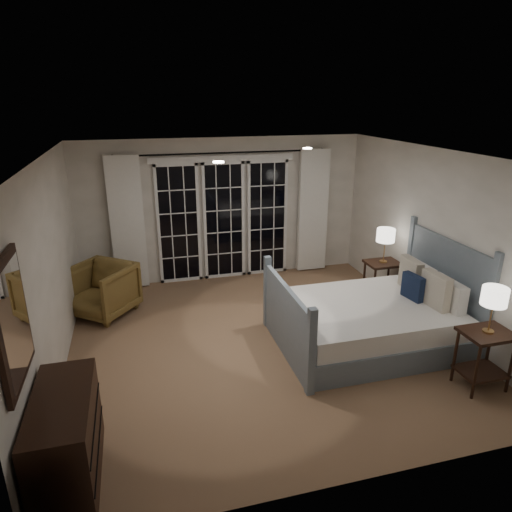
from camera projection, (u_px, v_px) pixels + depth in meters
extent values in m
plane|color=brown|center=(261.00, 342.00, 6.19)|extent=(5.00, 5.00, 0.00)
plane|color=white|center=(262.00, 155.00, 5.36)|extent=(5.00, 5.00, 0.00)
cube|color=white|center=(50.00, 274.00, 5.16)|extent=(0.02, 5.00, 2.50)
cube|color=white|center=(433.00, 240.00, 6.39)|extent=(0.02, 5.00, 2.50)
cube|color=white|center=(223.00, 210.00, 8.05)|extent=(5.00, 0.02, 2.50)
cube|color=white|center=(350.00, 359.00, 3.50)|extent=(5.00, 0.02, 2.50)
cube|color=black|center=(179.00, 224.00, 7.89)|extent=(0.66, 0.02, 2.02)
cube|color=black|center=(224.00, 221.00, 8.09)|extent=(0.66, 0.02, 2.02)
cube|color=black|center=(267.00, 218.00, 8.29)|extent=(0.66, 0.02, 2.02)
cube|color=white|center=(223.00, 159.00, 7.71)|extent=(2.50, 0.04, 0.10)
cylinder|color=black|center=(223.00, 153.00, 7.63)|extent=(3.50, 0.03, 0.03)
cube|color=white|center=(127.00, 223.00, 7.57)|extent=(0.55, 0.10, 2.25)
cube|color=white|center=(313.00, 211.00, 8.38)|extent=(0.55, 0.10, 2.25)
cylinder|color=white|center=(307.00, 148.00, 6.10)|extent=(0.12, 0.12, 0.01)
cylinder|color=white|center=(218.00, 162.00, 4.85)|extent=(0.12, 0.12, 0.01)
cube|color=slate|center=(366.00, 332.00, 6.12)|extent=(2.16, 1.68, 0.32)
cube|color=silver|center=(368.00, 313.00, 6.02)|extent=(2.10, 1.62, 0.26)
cube|color=slate|center=(445.00, 287.00, 6.22)|extent=(0.06, 1.68, 1.37)
cube|color=slate|center=(286.00, 322.00, 5.73)|extent=(0.06, 1.68, 0.95)
cube|color=silver|center=(448.00, 293.00, 5.86)|extent=(0.14, 0.60, 0.36)
cube|color=silver|center=(419.00, 275.00, 6.44)|extent=(0.14, 0.60, 0.36)
cube|color=beige|center=(436.00, 290.00, 5.84)|extent=(0.16, 0.46, 0.45)
cube|color=beige|center=(411.00, 275.00, 6.35)|extent=(0.16, 0.46, 0.45)
cube|color=#141E38|center=(413.00, 287.00, 6.08)|extent=(0.15, 0.35, 0.34)
cube|color=black|center=(488.00, 333.00, 5.02)|extent=(0.54, 0.43, 0.04)
cube|color=black|center=(480.00, 371.00, 5.19)|extent=(0.50, 0.39, 0.03)
cylinder|color=black|center=(476.00, 372.00, 4.93)|extent=(0.04, 0.04, 0.67)
cylinder|color=black|center=(511.00, 366.00, 5.04)|extent=(0.04, 0.04, 0.67)
cylinder|color=black|center=(455.00, 355.00, 5.24)|extent=(0.04, 0.04, 0.67)
cylinder|color=black|center=(488.00, 350.00, 5.35)|extent=(0.04, 0.04, 0.67)
cube|color=black|center=(383.00, 263.00, 7.20)|extent=(0.52, 0.42, 0.04)
cube|color=black|center=(380.00, 290.00, 7.36)|extent=(0.48, 0.37, 0.03)
cylinder|color=black|center=(374.00, 288.00, 7.11)|extent=(0.04, 0.04, 0.65)
cylinder|color=black|center=(399.00, 285.00, 7.21)|extent=(0.04, 0.04, 0.65)
cylinder|color=black|center=(364.00, 280.00, 7.41)|extent=(0.04, 0.04, 0.65)
cylinder|color=black|center=(388.00, 278.00, 7.52)|extent=(0.04, 0.04, 0.65)
cylinder|color=#B48348|center=(488.00, 331.00, 5.01)|extent=(0.12, 0.12, 0.02)
cylinder|color=#B48348|center=(491.00, 318.00, 4.96)|extent=(0.02, 0.02, 0.31)
cylinder|color=white|center=(495.00, 296.00, 4.87)|extent=(0.27, 0.27, 0.20)
cylinder|color=#B48348|center=(383.00, 261.00, 7.19)|extent=(0.12, 0.12, 0.02)
cylinder|color=#B48348|center=(384.00, 251.00, 7.13)|extent=(0.02, 0.02, 0.32)
cylinder|color=white|center=(386.00, 235.00, 7.05)|extent=(0.28, 0.28, 0.21)
imported|color=brown|center=(101.00, 290.00, 6.85)|extent=(1.20, 1.20, 0.79)
cube|color=black|center=(67.00, 439.00, 3.87)|extent=(0.48, 1.15, 0.82)
cube|color=black|center=(99.00, 446.00, 3.98)|extent=(0.01, 1.13, 0.01)
cube|color=black|center=(95.00, 421.00, 3.89)|extent=(0.01, 1.13, 0.01)
cube|color=black|center=(12.00, 322.00, 3.43)|extent=(0.04, 0.85, 1.00)
cube|color=white|center=(15.00, 322.00, 3.44)|extent=(0.01, 0.73, 0.88)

